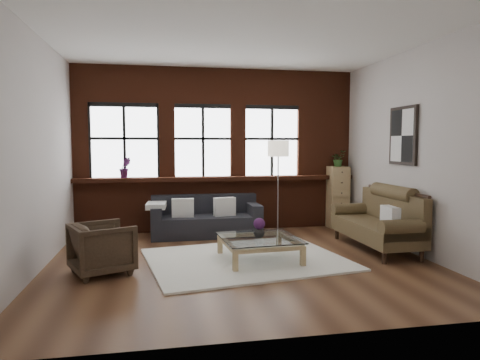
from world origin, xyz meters
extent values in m
plane|color=#51301D|center=(0.00, 0.00, 0.00)|extent=(5.50, 5.50, 0.00)
plane|color=white|center=(0.00, 0.00, 3.20)|extent=(5.50, 5.50, 0.00)
plane|color=beige|center=(0.00, 2.50, 1.60)|extent=(5.50, 0.00, 5.50)
plane|color=beige|center=(0.00, -2.50, 1.60)|extent=(5.50, 0.00, 5.50)
plane|color=beige|center=(-2.75, 0.00, 1.60)|extent=(0.00, 5.00, 5.00)
plane|color=beige|center=(2.75, 0.00, 1.60)|extent=(0.00, 5.00, 5.00)
cube|color=#582514|center=(0.00, 2.35, 1.04)|extent=(5.50, 0.30, 0.08)
cube|color=white|center=(0.09, 0.07, 0.01)|extent=(3.10, 2.61, 0.03)
cube|color=silver|center=(-0.74, 1.80, 0.56)|extent=(0.41, 0.17, 0.34)
cube|color=silver|center=(0.03, 1.80, 0.56)|extent=(0.42, 0.21, 0.34)
cube|color=silver|center=(2.22, -0.24, 0.62)|extent=(0.16, 0.39, 0.34)
imported|color=#322519|center=(-1.91, -0.22, 0.34)|extent=(0.98, 0.97, 0.68)
imported|color=#B2B2B2|center=(0.27, 0.00, 0.44)|extent=(0.20, 0.20, 0.17)
sphere|color=#431847|center=(0.27, 0.00, 0.55)|extent=(0.17, 0.17, 0.17)
cube|color=tan|center=(2.45, 2.23, 0.63)|extent=(0.39, 0.39, 1.26)
imported|color=#2D5923|center=(2.45, 2.23, 1.42)|extent=(0.36, 0.34, 0.33)
imported|color=#431847|center=(-1.79, 2.32, 1.28)|extent=(0.24, 0.21, 0.39)
camera|label=1|loc=(-1.14, -6.01, 1.70)|focal=32.00mm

